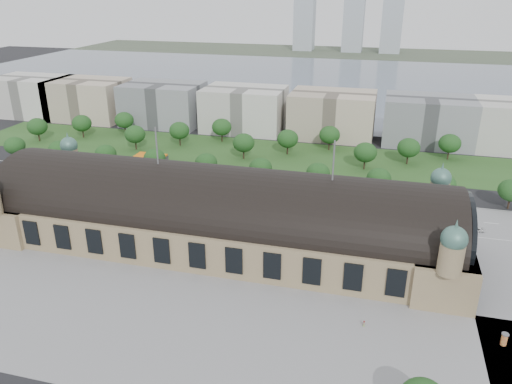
% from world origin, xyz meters
% --- Properties ---
extents(ground, '(900.00, 900.00, 0.00)m').
position_xyz_m(ground, '(0.00, 0.00, 0.00)').
color(ground, black).
rests_on(ground, ground).
extents(station, '(150.00, 48.40, 44.30)m').
position_xyz_m(station, '(0.00, 0.00, 10.28)').
color(station, '#8E7D58').
rests_on(station, ground).
extents(plaza_south, '(190.00, 48.00, 0.12)m').
position_xyz_m(plaza_south, '(10.00, -44.00, 0.00)').
color(plaza_south, gray).
rests_on(plaza_south, ground).
extents(road_slab, '(260.00, 26.00, 0.10)m').
position_xyz_m(road_slab, '(-20.00, 38.00, 0.00)').
color(road_slab, black).
rests_on(road_slab, ground).
extents(grass_belt, '(300.00, 45.00, 0.10)m').
position_xyz_m(grass_belt, '(-15.00, 93.00, 0.00)').
color(grass_belt, '#2B5220').
rests_on(grass_belt, ground).
extents(petrol_station, '(14.00, 13.00, 5.05)m').
position_xyz_m(petrol_station, '(-53.91, 65.28, 2.95)').
color(petrol_station, orange).
rests_on(petrol_station, ground).
extents(lake, '(700.00, 320.00, 0.08)m').
position_xyz_m(lake, '(0.00, 298.00, 0.00)').
color(lake, slate).
rests_on(lake, ground).
extents(far_shore, '(700.00, 120.00, 0.14)m').
position_xyz_m(far_shore, '(0.00, 498.00, 0.00)').
color(far_shore, '#44513D').
rests_on(far_shore, ground).
extents(far_tower_left, '(24.00, 24.00, 80.00)m').
position_xyz_m(far_tower_left, '(-60.00, 508.00, 40.00)').
color(far_tower_left, '#9EA8B2').
rests_on(far_tower_left, ground).
extents(far_tower_mid, '(24.00, 24.00, 85.00)m').
position_xyz_m(far_tower_mid, '(0.00, 508.00, 42.50)').
color(far_tower_mid, '#9EA8B2').
rests_on(far_tower_mid, ground).
extents(far_tower_right, '(24.00, 24.00, 75.00)m').
position_xyz_m(far_tower_right, '(45.00, 508.00, 37.50)').
color(far_tower_right, '#9EA8B2').
rests_on(far_tower_right, ground).
extents(office_0, '(45.00, 32.00, 24.00)m').
position_xyz_m(office_0, '(-170.00, 133.00, 12.00)').
color(office_0, silver).
rests_on(office_0, ground).
extents(office_1, '(45.00, 32.00, 24.00)m').
position_xyz_m(office_1, '(-130.00, 133.00, 12.00)').
color(office_1, '#C4B19A').
rests_on(office_1, ground).
extents(office_2, '(45.00, 32.00, 24.00)m').
position_xyz_m(office_2, '(-80.00, 133.00, 12.00)').
color(office_2, gray).
rests_on(office_2, ground).
extents(office_3, '(45.00, 32.00, 24.00)m').
position_xyz_m(office_3, '(-30.00, 133.00, 12.00)').
color(office_3, silver).
rests_on(office_3, ground).
extents(office_4, '(45.00, 32.00, 24.00)m').
position_xyz_m(office_4, '(20.00, 133.00, 12.00)').
color(office_4, '#C4B19A').
rests_on(office_4, ground).
extents(office_5, '(45.00, 32.00, 24.00)m').
position_xyz_m(office_5, '(70.00, 133.00, 12.00)').
color(office_5, gray).
rests_on(office_5, ground).
extents(tree_row_0, '(9.60, 9.60, 11.52)m').
position_xyz_m(tree_row_0, '(-120.00, 53.00, 7.43)').
color(tree_row_0, '#2D2116').
rests_on(tree_row_0, ground).
extents(tree_row_1, '(9.60, 9.60, 11.52)m').
position_xyz_m(tree_row_1, '(-96.00, 53.00, 7.43)').
color(tree_row_1, '#2D2116').
rests_on(tree_row_1, ground).
extents(tree_row_2, '(9.60, 9.60, 11.52)m').
position_xyz_m(tree_row_2, '(-72.00, 53.00, 7.43)').
color(tree_row_2, '#2D2116').
rests_on(tree_row_2, ground).
extents(tree_row_3, '(9.60, 9.60, 11.52)m').
position_xyz_m(tree_row_3, '(-48.00, 53.00, 7.43)').
color(tree_row_3, '#2D2116').
rests_on(tree_row_3, ground).
extents(tree_row_4, '(9.60, 9.60, 11.52)m').
position_xyz_m(tree_row_4, '(-24.00, 53.00, 7.43)').
color(tree_row_4, '#2D2116').
rests_on(tree_row_4, ground).
extents(tree_row_5, '(9.60, 9.60, 11.52)m').
position_xyz_m(tree_row_5, '(0.00, 53.00, 7.43)').
color(tree_row_5, '#2D2116').
rests_on(tree_row_5, ground).
extents(tree_row_6, '(9.60, 9.60, 11.52)m').
position_xyz_m(tree_row_6, '(24.00, 53.00, 7.43)').
color(tree_row_6, '#2D2116').
rests_on(tree_row_6, ground).
extents(tree_row_7, '(9.60, 9.60, 11.52)m').
position_xyz_m(tree_row_7, '(48.00, 53.00, 7.43)').
color(tree_row_7, '#2D2116').
rests_on(tree_row_7, ground).
extents(tree_row_8, '(9.60, 9.60, 11.52)m').
position_xyz_m(tree_row_8, '(72.00, 53.00, 7.43)').
color(tree_row_8, '#2D2116').
rests_on(tree_row_8, ground).
extents(tree_row_9, '(9.60, 9.60, 11.52)m').
position_xyz_m(tree_row_9, '(96.00, 53.00, 7.43)').
color(tree_row_9, '#2D2116').
rests_on(tree_row_9, ground).
extents(tree_belt_0, '(10.40, 10.40, 12.48)m').
position_xyz_m(tree_belt_0, '(-130.00, 83.00, 8.05)').
color(tree_belt_0, '#2D2116').
rests_on(tree_belt_0, ground).
extents(tree_belt_1, '(10.40, 10.40, 12.48)m').
position_xyz_m(tree_belt_1, '(-111.00, 95.00, 8.05)').
color(tree_belt_1, '#2D2116').
rests_on(tree_belt_1, ground).
extents(tree_belt_2, '(10.40, 10.40, 12.48)m').
position_xyz_m(tree_belt_2, '(-92.00, 107.00, 8.05)').
color(tree_belt_2, '#2D2116').
rests_on(tree_belt_2, ground).
extents(tree_belt_3, '(10.40, 10.40, 12.48)m').
position_xyz_m(tree_belt_3, '(-73.00, 83.00, 8.05)').
color(tree_belt_3, '#2D2116').
rests_on(tree_belt_3, ground).
extents(tree_belt_4, '(10.40, 10.40, 12.48)m').
position_xyz_m(tree_belt_4, '(-54.00, 95.00, 8.05)').
color(tree_belt_4, '#2D2116').
rests_on(tree_belt_4, ground).
extents(tree_belt_5, '(10.40, 10.40, 12.48)m').
position_xyz_m(tree_belt_5, '(-35.00, 107.00, 8.05)').
color(tree_belt_5, '#2D2116').
rests_on(tree_belt_5, ground).
extents(tree_belt_6, '(10.40, 10.40, 12.48)m').
position_xyz_m(tree_belt_6, '(-16.00, 83.00, 8.05)').
color(tree_belt_6, '#2D2116').
rests_on(tree_belt_6, ground).
extents(tree_belt_7, '(10.40, 10.40, 12.48)m').
position_xyz_m(tree_belt_7, '(3.00, 95.00, 8.05)').
color(tree_belt_7, '#2D2116').
rests_on(tree_belt_7, ground).
extents(tree_belt_8, '(10.40, 10.40, 12.48)m').
position_xyz_m(tree_belt_8, '(22.00, 107.00, 8.05)').
color(tree_belt_8, '#2D2116').
rests_on(tree_belt_8, ground).
extents(tree_belt_9, '(10.40, 10.40, 12.48)m').
position_xyz_m(tree_belt_9, '(41.00, 83.00, 8.05)').
color(tree_belt_9, '#2D2116').
rests_on(tree_belt_9, ground).
extents(tree_belt_10, '(10.40, 10.40, 12.48)m').
position_xyz_m(tree_belt_10, '(60.00, 95.00, 8.05)').
color(tree_belt_10, '#2D2116').
rests_on(tree_belt_10, ground).
extents(tree_belt_11, '(10.40, 10.40, 12.48)m').
position_xyz_m(tree_belt_11, '(79.00, 107.00, 8.05)').
color(tree_belt_11, '#2D2116').
rests_on(tree_belt_11, ground).
extents(traffic_car_1, '(4.53, 1.89, 1.46)m').
position_xyz_m(traffic_car_1, '(-84.48, 44.31, 0.73)').
color(traffic_car_1, gray).
rests_on(traffic_car_1, ground).
extents(traffic_car_2, '(4.89, 2.29, 1.35)m').
position_xyz_m(traffic_car_2, '(-57.54, 31.31, 0.68)').
color(traffic_car_2, black).
rests_on(traffic_car_2, ground).
extents(traffic_car_3, '(4.85, 2.06, 1.40)m').
position_xyz_m(traffic_car_3, '(-41.02, 37.86, 0.70)').
color(traffic_car_3, maroon).
rests_on(traffic_car_3, ground).
extents(traffic_car_5, '(4.60, 2.02, 1.47)m').
position_xyz_m(traffic_car_5, '(55.31, 38.40, 0.73)').
color(traffic_car_5, slate).
rests_on(traffic_car_5, ground).
extents(traffic_car_6, '(5.05, 2.34, 1.40)m').
position_xyz_m(traffic_car_6, '(82.09, 30.19, 0.70)').
color(traffic_car_6, white).
rests_on(traffic_car_6, ground).
extents(parked_car_0, '(4.47, 3.22, 1.40)m').
position_xyz_m(parked_car_0, '(-80.00, 23.14, 0.70)').
color(parked_car_0, black).
rests_on(parked_car_0, ground).
extents(parked_car_1, '(5.57, 4.48, 1.41)m').
position_xyz_m(parked_car_1, '(-68.15, 21.95, 0.70)').
color(parked_car_1, maroon).
rests_on(parked_car_1, ground).
extents(parked_car_2, '(4.91, 3.79, 1.33)m').
position_xyz_m(parked_car_2, '(-69.01, 25.00, 0.66)').
color(parked_car_2, '#1A2049').
rests_on(parked_car_2, ground).
extents(parked_car_3, '(4.43, 3.20, 1.40)m').
position_xyz_m(parked_car_3, '(-65.06, 23.05, 0.70)').
color(parked_car_3, '#585A60').
rests_on(parked_car_3, ground).
extents(parked_car_4, '(4.44, 4.01, 1.47)m').
position_xyz_m(parked_car_4, '(-43.66, 25.00, 0.73)').
color(parked_car_4, silver).
rests_on(parked_car_4, ground).
extents(parked_car_5, '(5.08, 4.54, 1.31)m').
position_xyz_m(parked_car_5, '(-19.03, 21.00, 0.65)').
color(parked_car_5, gray).
rests_on(parked_car_5, ground).
extents(parked_car_6, '(5.48, 3.76, 1.47)m').
position_xyz_m(parked_car_6, '(-25.50, 25.00, 0.74)').
color(parked_car_6, black).
rests_on(parked_car_6, ground).
extents(bus_west, '(12.55, 3.02, 3.49)m').
position_xyz_m(bus_west, '(-17.10, 28.19, 1.75)').
color(bus_west, '#B11D1C').
rests_on(bus_west, ground).
extents(bus_mid, '(12.72, 3.88, 3.49)m').
position_xyz_m(bus_mid, '(-0.09, 27.38, 1.75)').
color(bus_mid, beige).
rests_on(bus_mid, ground).
extents(bus_east, '(13.02, 3.07, 3.62)m').
position_xyz_m(bus_east, '(35.10, 27.00, 1.81)').
color(bus_east, '#B9B8AC').
rests_on(bus_east, ground).
extents(advertising_column, '(1.70, 1.70, 3.23)m').
position_xyz_m(advertising_column, '(80.00, -30.39, 1.68)').
color(advertising_column, red).
rests_on(advertising_column, ground).
extents(pedestrian_0, '(0.94, 0.69, 1.73)m').
position_xyz_m(pedestrian_0, '(47.98, -31.87, 0.86)').
color(pedestrian_0, gray).
rests_on(pedestrian_0, ground).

